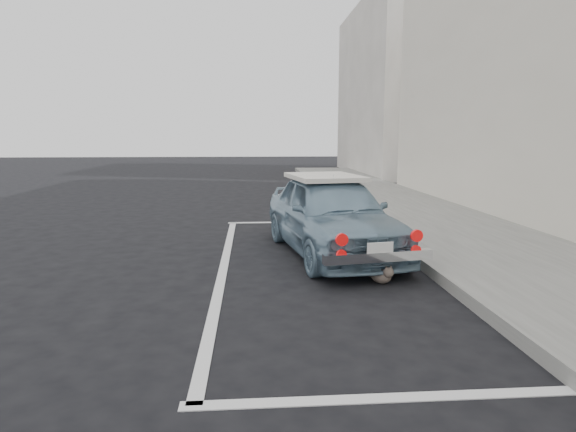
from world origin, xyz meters
The scene contains 8 objects.
ground centered at (0.00, 0.00, 0.00)m, with size 80.00×80.00×0.00m, color black.
sidewalk centered at (3.20, 2.00, 0.07)m, with size 2.80×40.00×0.15m, color slate.
building_far centered at (6.35, 20.00, 4.00)m, with size 3.50×10.00×8.00m, color #B6B1A5.
pline_rear centered at (0.50, -0.50, 0.00)m, with size 3.00×0.12×0.01m, color silver.
pline_front centered at (0.50, 6.50, 0.00)m, with size 3.00×0.12×0.01m, color silver.
pline_side centered at (-0.90, 3.00, 0.00)m, with size 0.12×7.00×0.01m, color silver.
retro_coupe centered at (0.73, 3.73, 0.63)m, with size 2.03×3.82×1.24m.
cat centered at (1.11, 2.13, 0.12)m, with size 0.33×0.46×0.26m.
Camera 1 is at (-0.49, -3.55, 1.81)m, focal length 30.00 mm.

